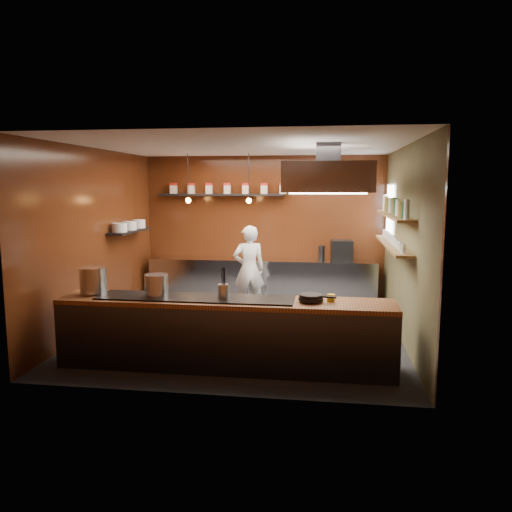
% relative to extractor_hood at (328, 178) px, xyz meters
% --- Properties ---
extents(floor, '(5.00, 5.00, 0.00)m').
position_rel_extractor_hood_xyz_m(floor, '(-1.30, 0.40, -2.51)').
color(floor, black).
rests_on(floor, ground).
extents(back_wall, '(5.00, 0.00, 5.00)m').
position_rel_extractor_hood_xyz_m(back_wall, '(-1.30, 2.90, -1.01)').
color(back_wall, '#38160A').
rests_on(back_wall, ground).
extents(left_wall, '(0.00, 5.00, 5.00)m').
position_rel_extractor_hood_xyz_m(left_wall, '(-3.80, 0.40, -1.01)').
color(left_wall, '#38160A').
rests_on(left_wall, ground).
extents(right_wall, '(0.00, 5.00, 5.00)m').
position_rel_extractor_hood_xyz_m(right_wall, '(1.20, 0.40, -1.01)').
color(right_wall, brown).
rests_on(right_wall, ground).
extents(ceiling, '(5.00, 5.00, 0.00)m').
position_rel_extractor_hood_xyz_m(ceiling, '(-1.30, 0.40, 0.49)').
color(ceiling, silver).
rests_on(ceiling, back_wall).
extents(window_pane, '(0.00, 1.00, 1.00)m').
position_rel_extractor_hood_xyz_m(window_pane, '(1.15, 2.10, -0.61)').
color(window_pane, white).
rests_on(window_pane, right_wall).
extents(prep_counter, '(4.60, 0.65, 0.90)m').
position_rel_extractor_hood_xyz_m(prep_counter, '(-1.30, 2.57, -2.06)').
color(prep_counter, silver).
rests_on(prep_counter, floor).
extents(pass_counter, '(4.40, 0.72, 0.94)m').
position_rel_extractor_hood_xyz_m(pass_counter, '(-1.30, -1.20, -2.04)').
color(pass_counter, '#38383D').
rests_on(pass_counter, floor).
extents(tin_shelf, '(2.60, 0.26, 0.04)m').
position_rel_extractor_hood_xyz_m(tin_shelf, '(-2.20, 2.76, -0.31)').
color(tin_shelf, black).
rests_on(tin_shelf, back_wall).
extents(plate_shelf, '(0.30, 1.40, 0.04)m').
position_rel_extractor_hood_xyz_m(plate_shelf, '(-3.64, 1.40, -0.96)').
color(plate_shelf, black).
rests_on(plate_shelf, left_wall).
extents(bottle_shelf_upper, '(0.26, 2.80, 0.04)m').
position_rel_extractor_hood_xyz_m(bottle_shelf_upper, '(1.04, 0.70, -0.59)').
color(bottle_shelf_upper, olive).
rests_on(bottle_shelf_upper, right_wall).
extents(bottle_shelf_lower, '(0.26, 2.80, 0.04)m').
position_rel_extractor_hood_xyz_m(bottle_shelf_lower, '(1.04, 0.70, -1.06)').
color(bottle_shelf_lower, olive).
rests_on(bottle_shelf_lower, right_wall).
extents(extractor_hood, '(1.20, 2.00, 0.72)m').
position_rel_extractor_hood_xyz_m(extractor_hood, '(0.00, 0.00, 0.00)').
color(extractor_hood, '#38383D').
rests_on(extractor_hood, ceiling).
extents(pendant_left, '(0.10, 0.10, 0.95)m').
position_rel_extractor_hood_xyz_m(pendant_left, '(-2.70, 2.10, -0.35)').
color(pendant_left, black).
rests_on(pendant_left, ceiling).
extents(pendant_right, '(0.10, 0.10, 0.95)m').
position_rel_extractor_hood_xyz_m(pendant_right, '(-1.50, 2.10, -0.35)').
color(pendant_right, black).
rests_on(pendant_right, ceiling).
extents(storage_tins, '(2.43, 0.13, 0.22)m').
position_rel_extractor_hood_xyz_m(storage_tins, '(-2.05, 2.76, -0.17)').
color(storage_tins, beige).
rests_on(storage_tins, tin_shelf).
extents(plate_stacks, '(0.26, 1.16, 0.16)m').
position_rel_extractor_hood_xyz_m(plate_stacks, '(-3.64, 1.40, -0.86)').
color(plate_stacks, silver).
rests_on(plate_stacks, plate_shelf).
extents(bottles, '(0.06, 2.66, 0.24)m').
position_rel_extractor_hood_xyz_m(bottles, '(1.04, 0.70, -0.45)').
color(bottles, silver).
rests_on(bottles, bottle_shelf_upper).
extents(wine_glasses, '(0.07, 2.37, 0.13)m').
position_rel_extractor_hood_xyz_m(wine_glasses, '(1.04, 0.70, -0.97)').
color(wine_glasses, silver).
rests_on(wine_glasses, bottle_shelf_lower).
extents(stockpot_large, '(0.43, 0.43, 0.35)m').
position_rel_extractor_hood_xyz_m(stockpot_large, '(-3.15, -1.13, -1.39)').
color(stockpot_large, silver).
rests_on(stockpot_large, pass_counter).
extents(stockpot_small, '(0.40, 0.40, 0.29)m').
position_rel_extractor_hood_xyz_m(stockpot_small, '(-2.22, -1.22, -1.42)').
color(stockpot_small, silver).
rests_on(stockpot_small, pass_counter).
extents(utensil_crock, '(0.19, 0.19, 0.18)m').
position_rel_extractor_hood_xyz_m(utensil_crock, '(-1.31, -1.23, -1.47)').
color(utensil_crock, silver).
rests_on(utensil_crock, pass_counter).
extents(frying_pan, '(0.48, 0.32, 0.08)m').
position_rel_extractor_hood_xyz_m(frying_pan, '(-0.18, -1.19, -1.53)').
color(frying_pan, black).
rests_on(frying_pan, pass_counter).
extents(butter_jar, '(0.11, 0.11, 0.09)m').
position_rel_extractor_hood_xyz_m(butter_jar, '(0.07, -1.13, -1.54)').
color(butter_jar, gold).
rests_on(butter_jar, pass_counter).
extents(espresso_machine, '(0.44, 0.42, 0.41)m').
position_rel_extractor_hood_xyz_m(espresso_machine, '(0.30, 2.55, -1.40)').
color(espresso_machine, black).
rests_on(espresso_machine, prep_counter).
extents(chef, '(0.70, 0.57, 1.65)m').
position_rel_extractor_hood_xyz_m(chef, '(-1.44, 1.73, -1.68)').
color(chef, silver).
rests_on(chef, floor).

